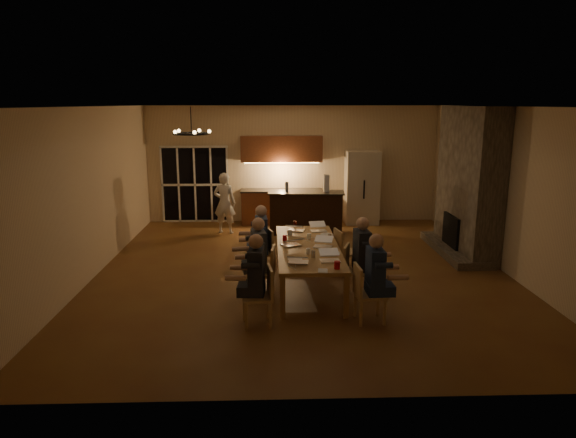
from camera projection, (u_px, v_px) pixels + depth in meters
The scene contains 44 objects.
floor at pixel (302, 271), 10.18m from camera, with size 9.00×9.00×0.00m, color brown.
back_wall at pixel (292, 164), 14.23m from camera, with size 8.00×0.04×3.20m, color beige.
left_wall at pixel (90, 193), 9.69m from camera, with size 0.04×9.00×3.20m, color beige.
right_wall at pixel (508, 191), 9.96m from camera, with size 0.04×9.00×3.20m, color beige.
ceiling at pixel (303, 105), 9.47m from camera, with size 8.00×9.00×0.04m, color white.
french_doors at pixel (195, 185), 14.21m from camera, with size 1.86×0.08×2.10m, color black.
fireplace at pixel (469, 181), 11.12m from camera, with size 0.58×2.50×3.20m, color #685E52.
kitchenette at pixel (282, 180), 14.00m from camera, with size 2.24×0.68×2.40m, color brown, non-canonical shape.
refrigerator at pixel (362, 187), 14.07m from camera, with size 0.90×0.68×2.00m, color beige.
dining_table at pixel (308, 266), 9.32m from camera, with size 1.10×3.06×0.75m, color #A07940.
bar_island at pixel (306, 213), 13.04m from camera, with size 1.91×0.68×1.08m, color black.
chair_left_near at pixel (257, 296), 7.65m from camera, with size 0.44×0.44×0.89m, color tan, non-canonical shape.
chair_left_mid at pixel (262, 272), 8.75m from camera, with size 0.44×0.44×0.89m, color tan, non-canonical shape.
chair_left_far at pixel (260, 252), 9.91m from camera, with size 0.44×0.44×0.89m, color tan, non-canonical shape.
chair_right_near at pixel (370, 294), 7.76m from camera, with size 0.44×0.44×0.89m, color tan, non-canonical shape.
chair_right_mid at pixel (358, 271), 8.81m from camera, with size 0.44×0.44×0.89m, color tan, non-canonical shape.
chair_right_far at pixel (348, 252), 9.94m from camera, with size 0.44×0.44×0.89m, color tan, non-canonical shape.
person_left_near at pixel (256, 279), 7.68m from camera, with size 0.60×0.60×1.38m, color #21232B, non-canonical shape.
person_right_near at pixel (375, 278), 7.70m from camera, with size 0.60×0.60×1.38m, color navy, non-canonical shape.
person_left_mid at pixel (259, 257), 8.77m from camera, with size 0.60×0.60×1.38m, color #3E434A, non-canonical shape.
person_right_mid at pixel (362, 256), 8.80m from camera, with size 0.60×0.60×1.38m, color #21232B, non-canonical shape.
person_left_far at pixel (261, 241), 9.81m from camera, with size 0.60×0.60×1.38m, color navy, non-canonical shape.
standing_person at pixel (225, 203), 13.01m from camera, with size 0.57×0.37×1.56m, color silver.
chandelier at pixel (192, 134), 8.75m from camera, with size 0.64×0.64×0.03m, color black.
laptop_a at pixel (298, 256), 8.24m from camera, with size 0.32×0.28×0.23m, color silver, non-canonical shape.
laptop_b at pixel (330, 254), 8.32m from camera, with size 0.32×0.28×0.23m, color silver, non-canonical shape.
laptop_c at pixel (291, 239), 9.25m from camera, with size 0.32×0.28×0.23m, color silver, non-canonical shape.
laptop_d at pixel (323, 241), 9.13m from camera, with size 0.32×0.28×0.23m, color silver, non-canonical shape.
laptop_e at pixel (296, 225), 10.30m from camera, with size 0.32×0.28×0.23m, color silver, non-canonical shape.
laptop_f at pixel (318, 226), 10.26m from camera, with size 0.32×0.28×0.23m, color silver, non-canonical shape.
mug_front at pixel (308, 251), 8.72m from camera, with size 0.08×0.08×0.10m, color white.
mug_mid at pixel (309, 236), 9.70m from camera, with size 0.08×0.08×0.10m, color white.
mug_back at pixel (290, 233), 9.97m from camera, with size 0.09×0.09×0.10m, color white.
redcup_near at pixel (337, 265), 7.94m from camera, with size 0.09×0.09×0.12m, color #BB0C13.
redcup_mid at pixel (285, 238), 9.54m from camera, with size 0.08×0.08×0.12m, color #BB0C13.
can_silver at pixel (313, 254), 8.52m from camera, with size 0.07×0.07×0.12m, color #B2B2B7.
can_cola at pixel (295, 224), 10.64m from camera, with size 0.06×0.06×0.12m, color #3F0F0C.
can_right at pixel (330, 237), 9.60m from camera, with size 0.06×0.06×0.12m, color #B2B2B7.
plate_near at pixel (333, 253), 8.77m from camera, with size 0.24×0.24×0.02m, color white.
plate_left at pixel (295, 259), 8.40m from camera, with size 0.25×0.25×0.02m, color white.
plate_far at pixel (327, 235), 9.98m from camera, with size 0.25×0.25×0.02m, color white.
notepad at pixel (323, 271), 7.84m from camera, with size 0.15×0.20×0.01m, color white.
bar_bottle at pixel (287, 186), 12.97m from camera, with size 0.09×0.09×0.24m, color #99999E.
bar_blender at pixel (327, 183), 12.91m from camera, with size 0.14×0.14×0.42m, color silver.
Camera 1 is at (-0.60, -9.68, 3.26)m, focal length 32.00 mm.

